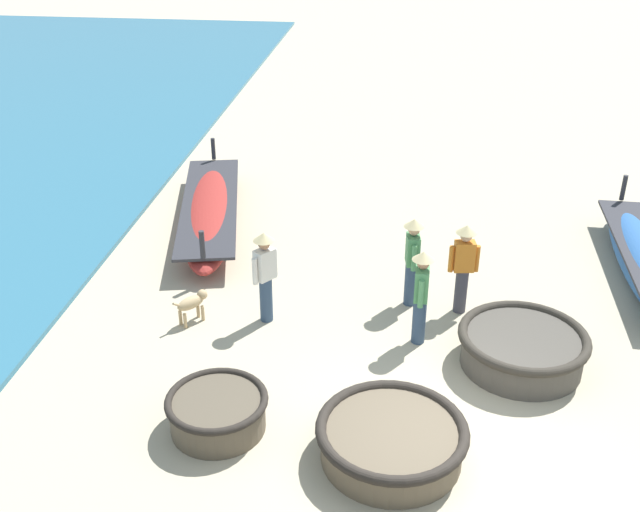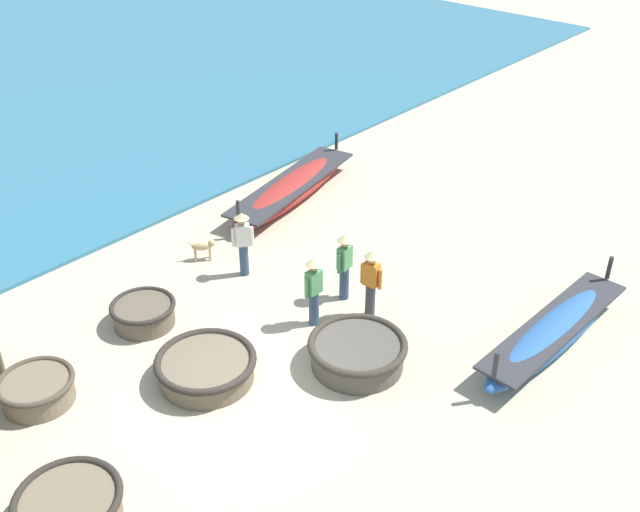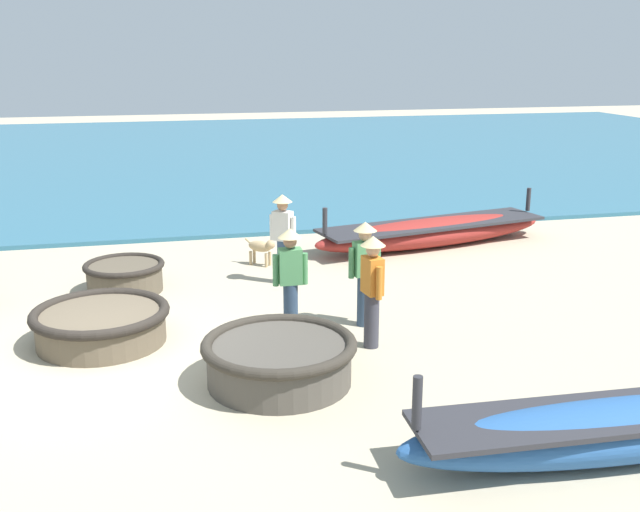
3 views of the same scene
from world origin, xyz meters
TOP-DOWN VIEW (x-y plane):
  - ground_plane at (0.00, 0.00)m, footprint 80.00×80.00m
  - coracle_upturned at (-0.65, -0.11)m, footprint 2.02×2.02m
  - coracle_front_left at (-2.56, -2.67)m, footprint 1.46×1.46m
  - coracle_beside_post at (1.30, 2.21)m, footprint 2.03×2.03m
  - coracle_center at (0.32, -3.79)m, footprint 1.74×1.74m
  - coracle_far_left at (-3.06, 0.18)m, footprint 1.43×1.43m
  - long_boat_green_hull at (3.93, 5.47)m, footprint 1.10×5.10m
  - long_boat_ochre_hull at (-4.83, 6.72)m, footprint 2.28×5.80m
  - fisherman_standing_right at (-0.31, 2.67)m, footprint 0.36×0.53m
  - fisherman_hauling at (0.42, 3.73)m, footprint 0.53×0.36m
  - fisherman_with_hat at (-0.46, 3.87)m, footprint 0.36×0.53m
  - fisherman_crouching at (-2.90, 3.04)m, footprint 0.38×0.44m
  - dog at (-4.14, 2.83)m, footprint 0.49×0.56m

SIDE VIEW (x-z plane):
  - ground_plane at x=0.00m, z-range 0.00..0.00m
  - coracle_far_left at x=-3.06m, z-range 0.02..0.56m
  - coracle_front_left at x=-2.56m, z-range 0.02..0.56m
  - coracle_center at x=0.32m, z-range 0.02..0.56m
  - coracle_upturned at x=-0.65m, z-range 0.03..0.57m
  - long_boat_ochre_hull at x=-4.83m, z-range -0.23..0.86m
  - long_boat_green_hull at x=3.93m, z-range -0.24..0.90m
  - coracle_beside_post at x=1.30m, z-range 0.03..0.63m
  - dog at x=-4.14m, z-range 0.10..0.64m
  - fisherman_standing_right at x=-0.31m, z-range 0.12..1.79m
  - fisherman_hauling at x=0.42m, z-range 0.12..1.79m
  - fisherman_with_hat at x=-0.46m, z-range 0.12..1.79m
  - fisherman_crouching at x=-2.90m, z-range 0.12..1.79m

